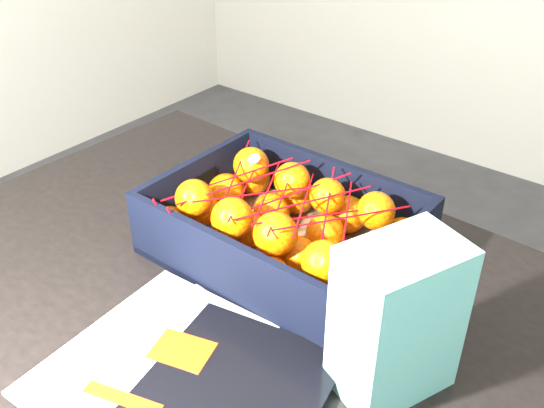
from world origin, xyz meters
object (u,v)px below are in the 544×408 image
Objects in this scene: table at (254,357)px; retail_carton at (397,320)px; magazine_stack at (179,380)px; produce_crate at (284,237)px.

table is 6.06× the size of retail_carton.
magazine_stack reaches higher than table.
produce_crate is (-0.04, 0.13, 0.13)m from table.
produce_crate is at bearing 101.81° from magazine_stack.
table is 3.35× the size of magazine_stack.
retail_carton is (0.21, 0.00, 0.20)m from table.
table is at bearing 96.41° from magazine_stack.
retail_carton is (0.26, -0.12, 0.07)m from produce_crate.
retail_carton reaches higher than table.
table is at bearing -157.32° from retail_carton.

